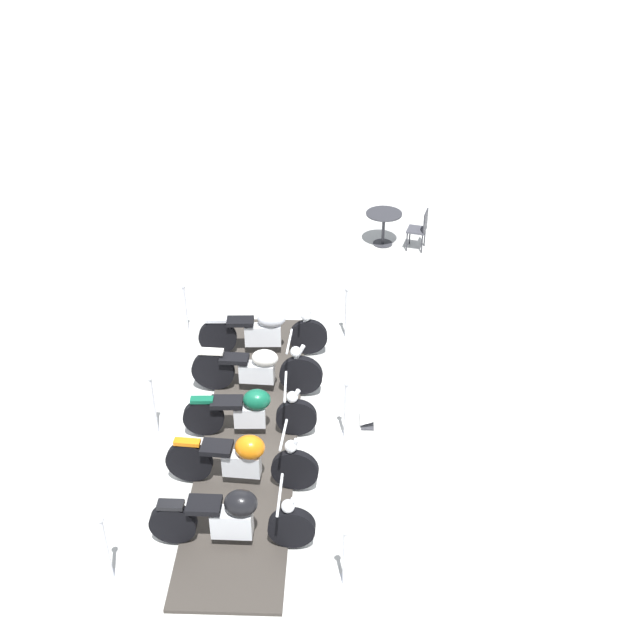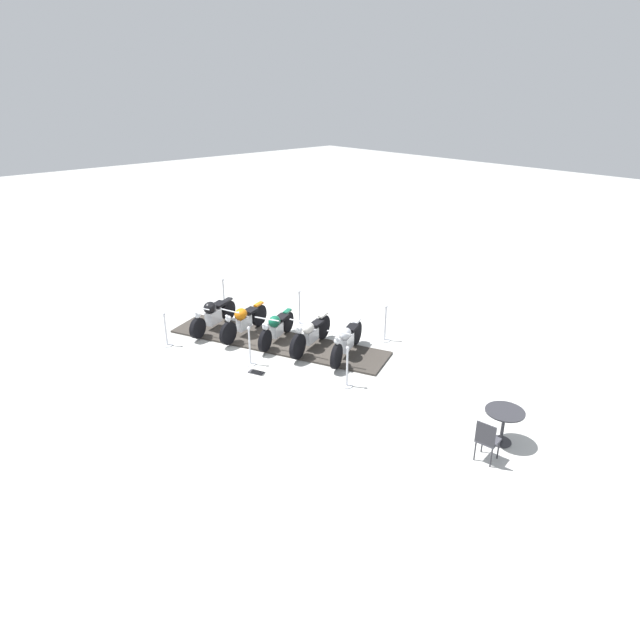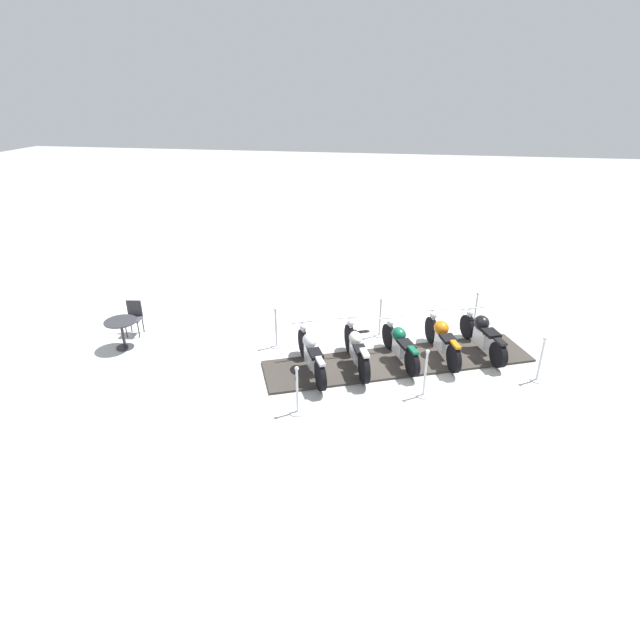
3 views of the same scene
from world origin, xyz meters
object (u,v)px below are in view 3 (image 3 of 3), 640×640
(motorcycle_copper, at_px, (442,338))
(motorcycle_cream, at_px, (356,349))
(stanchion_left_mid, at_px, (425,381))
(cafe_table, at_px, (122,328))
(motorcycle_black, at_px, (482,334))
(stanchion_left_front, at_px, (539,365))
(stanchion_right_front, at_px, (475,315))
(motorcycle_chrome, at_px, (311,353))
(stanchion_left_rear, at_px, (297,399))
(motorcycle_forest, at_px, (400,344))
(cafe_chair_near_table, at_px, (134,316))
(stanchion_right_mid, at_px, (380,323))
(info_placard, at_px, (362,329))
(stanchion_right_rear, at_px, (276,333))

(motorcycle_copper, height_order, motorcycle_cream, motorcycle_cream)
(stanchion_left_mid, bearing_deg, cafe_table, 173.15)
(motorcycle_copper, xyz_separation_m, cafe_table, (-8.01, -0.91, 0.05))
(motorcycle_black, height_order, stanchion_left_front, stanchion_left_front)
(motorcycle_copper, distance_m, stanchion_right_front, 2.24)
(motorcycle_chrome, bearing_deg, stanchion_left_rear, 155.75)
(motorcycle_forest, distance_m, stanchion_left_mid, 1.51)
(motorcycle_forest, bearing_deg, stanchion_right_front, -64.73)
(motorcycle_chrome, height_order, cafe_table, motorcycle_chrome)
(stanchion_left_front, relative_size, stanchion_left_rear, 1.01)
(motorcycle_black, bearing_deg, motorcycle_copper, 90.60)
(cafe_chair_near_table, bearing_deg, stanchion_right_mid, 90.73)
(motorcycle_copper, relative_size, cafe_table, 2.64)
(stanchion_right_mid, distance_m, stanchion_left_front, 4.07)
(stanchion_right_front, distance_m, info_placard, 3.22)
(motorcycle_chrome, distance_m, stanchion_left_rear, 1.64)
(stanchion_right_rear, height_order, stanchion_left_front, stanchion_left_front)
(stanchion_right_rear, xyz_separation_m, stanchion_right_mid, (2.58, 1.08, 0.00))
(cafe_table, height_order, cafe_chair_near_table, cafe_chair_near_table)
(motorcycle_chrome, xyz_separation_m, info_placard, (0.97, 2.36, -0.46))
(motorcycle_cream, xyz_separation_m, stanchion_right_rear, (-2.13, 0.68, -0.12))
(cafe_table, bearing_deg, motorcycle_black, 8.39)
(stanchion_right_mid, height_order, cafe_table, stanchion_right_mid)
(stanchion_left_rear, bearing_deg, stanchion_right_rear, 112.79)
(stanchion_left_front, height_order, stanchion_left_rear, stanchion_left_front)
(motorcycle_black, distance_m, cafe_chair_near_table, 9.15)
(stanchion_right_mid, bearing_deg, cafe_chair_near_table, -171.34)
(stanchion_right_mid, bearing_deg, motorcycle_black, -10.58)
(stanchion_right_rear, relative_size, stanchion_right_mid, 0.99)
(stanchion_right_rear, bearing_deg, info_placard, 31.13)
(stanchion_left_front, bearing_deg, stanchion_left_rear, -157.21)
(stanchion_right_mid, bearing_deg, stanchion_left_rear, -110.68)
(stanchion_right_mid, bearing_deg, stanchion_left_front, -23.75)
(stanchion_left_front, distance_m, cafe_table, 10.17)
(motorcycle_cream, bearing_deg, stanchion_right_mid, -33.90)
(stanchion_left_mid, bearing_deg, stanchion_left_front, 22.79)
(stanchion_right_front, relative_size, stanchion_left_mid, 0.89)
(motorcycle_chrome, distance_m, stanchion_left_front, 5.22)
(motorcycle_copper, distance_m, stanchion_left_front, 2.28)
(motorcycle_chrome, bearing_deg, stanchion_left_front, -109.35)
(motorcycle_black, distance_m, motorcycle_chrome, 4.39)
(stanchion_left_rear, relative_size, cafe_chair_near_table, 1.19)
(motorcycle_copper, relative_size, info_placard, 4.68)
(motorcycle_black, height_order, motorcycle_forest, motorcycle_forest)
(motorcycle_copper, xyz_separation_m, stanchion_right_front, (1.01, 1.99, -0.21))
(motorcycle_copper, distance_m, info_placard, 2.38)
(motorcycle_forest, bearing_deg, motorcycle_cream, 88.07)
(stanchion_left_mid, relative_size, info_placard, 2.51)
(stanchion_right_rear, xyz_separation_m, stanchion_left_mid, (3.73, -1.64, -0.00))
(stanchion_right_mid, relative_size, stanchion_left_rear, 1.01)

